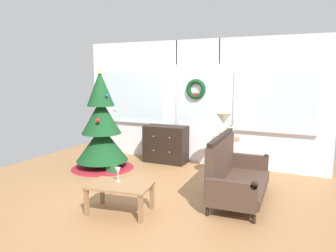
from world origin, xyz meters
TOP-DOWN VIEW (x-y plane):
  - ground_plane at (0.00, 0.00)m, footprint 6.76×6.76m
  - back_wall_with_door at (0.00, 2.08)m, footprint 5.20×0.19m
  - christmas_tree at (-1.54, 0.86)m, footprint 1.24×1.24m
  - dresser_cabinet at (-0.59, 1.79)m, footprint 0.91×0.46m
  - settee_sofa at (1.21, 0.36)m, footprint 0.80×1.61m
  - side_table at (0.85, 1.26)m, footprint 0.50×0.48m
  - table_lamp at (0.79, 1.30)m, footprint 0.28×0.28m
  - flower_vase at (0.95, 1.20)m, footprint 0.11×0.10m
  - coffee_table at (-0.04, -0.77)m, footprint 0.91×0.65m
  - wine_glass at (-0.13, -0.68)m, footprint 0.08×0.08m
  - gift_box at (-1.17, 0.66)m, footprint 0.18×0.16m

SIDE VIEW (x-z plane):
  - ground_plane at x=0.00m, z-range 0.00..0.00m
  - gift_box at x=-1.17m, z-range 0.00..0.18m
  - coffee_table at x=-0.04m, z-range 0.14..0.53m
  - settee_sofa at x=1.21m, z-range -0.10..0.86m
  - dresser_cabinet at x=-0.59m, z-range 0.00..0.78m
  - side_table at x=0.85m, z-range 0.15..0.89m
  - wine_glass at x=-0.13m, z-range 0.44..0.63m
  - christmas_tree at x=-1.54m, z-range -0.25..1.74m
  - flower_vase at x=0.95m, z-range 0.68..1.03m
  - table_lamp at x=0.79m, z-range 0.80..1.24m
  - back_wall_with_door at x=0.00m, z-range 0.01..2.56m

